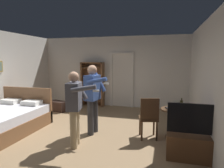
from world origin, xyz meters
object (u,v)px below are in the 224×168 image
bed (6,119)px  side_table (174,118)px  bookshelf (93,82)px  person_blue_shirt (75,104)px  bottle_on_table (181,105)px  wooden_chair (149,116)px  laptop (174,107)px  suitcase_dark (58,106)px  person_striped_shirt (93,94)px  tv_flatscreen (193,143)px

bed → side_table: bed is taller
bookshelf → person_blue_shirt: size_ratio=1.08×
bottle_on_table → wooden_chair: bearing=-166.4°
laptop → bottle_on_table: 0.17m
side_table → suitcase_dark: side_table is taller
person_blue_shirt → person_striped_shirt: 0.79m
bed → person_blue_shirt: (2.19, -0.36, 0.62)m
laptop → suitcase_dark: (-3.91, 1.42, -0.57)m
bed → tv_flatscreen: size_ratio=1.80×
wooden_chair → person_striped_shirt: size_ratio=0.58×
person_striped_shirt → person_blue_shirt: bearing=-97.1°
bed → bottle_on_table: size_ratio=6.80×
bed → wooden_chair: size_ratio=1.93×
bottle_on_table → bookshelf: bearing=140.7°
bed → person_striped_shirt: size_ratio=1.12×
bed → suitcase_dark: bearing=81.5°
bed → person_striped_shirt: (2.29, 0.42, 0.69)m
bottle_on_table → wooden_chair: size_ratio=0.28×
side_table → suitcase_dark: (-3.92, 1.38, -0.29)m
side_table → wooden_chair: 0.63m
side_table → tv_flatscreen: bearing=-72.6°
side_table → person_striped_shirt: (-1.94, -0.26, 0.52)m
bed → wooden_chair: bed is taller
bottle_on_table → suitcase_dark: (-4.06, 1.46, -0.64)m
bottle_on_table → laptop: bearing=165.5°
bed → tv_flatscreen: bearing=-3.7°
bookshelf → suitcase_dark: bearing=-128.1°
bookshelf → person_blue_shirt: (0.99, -3.56, -0.01)m
bottle_on_table → suitcase_dark: bearing=160.3°
wooden_chair → person_blue_shirt: 1.71m
tv_flatscreen → suitcase_dark: size_ratio=1.68×
tv_flatscreen → bottle_on_table: tv_flatscreen is taller
bookshelf → bottle_on_table: (3.17, -2.59, -0.12)m
wooden_chair → bookshelf: bearing=131.6°
bookshelf → bottle_on_table: bearing=-39.3°
bottle_on_table → person_blue_shirt: (-2.18, -0.96, 0.11)m
person_blue_shirt → person_striped_shirt: size_ratio=0.94×
bed → bottle_on_table: 4.44m
bookshelf → suitcase_dark: 1.63m
person_striped_shirt → laptop: bearing=6.5°
side_table → laptop: size_ratio=1.65×
wooden_chair → side_table: bearing=23.8°
tv_flatscreen → bottle_on_table: 1.04m
bottle_on_table → person_blue_shirt: bearing=-156.2°
wooden_chair → person_striped_shirt: 1.44m
bottle_on_table → person_striped_shirt: 2.10m
side_table → bottle_on_table: size_ratio=2.49×
bed → side_table: 4.29m
bottle_on_table → tv_flatscreen: bearing=-79.5°
wooden_chair → person_blue_shirt: (-1.47, -0.79, 0.38)m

